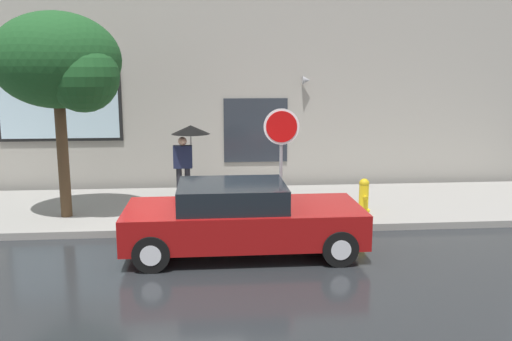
{
  "coord_description": "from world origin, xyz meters",
  "views": [
    {
      "loc": [
        0.59,
        -9.6,
        3.34
      ],
      "look_at": [
        1.58,
        1.8,
        1.2
      ],
      "focal_mm": 37.27,
      "sensor_mm": 36.0,
      "label": 1
    }
  ],
  "objects_px": {
    "street_tree": "(62,64)",
    "pedestrian_with_umbrella": "(188,141)",
    "stop_sign": "(281,142)",
    "parked_car": "(241,218)",
    "fire_hydrant": "(364,196)"
  },
  "relations": [
    {
      "from": "pedestrian_with_umbrella",
      "to": "street_tree",
      "type": "height_order",
      "value": "street_tree"
    },
    {
      "from": "parked_car",
      "to": "pedestrian_with_umbrella",
      "type": "bearing_deg",
      "value": 106.41
    },
    {
      "from": "street_tree",
      "to": "stop_sign",
      "type": "distance_m",
      "value": 4.93
    },
    {
      "from": "parked_car",
      "to": "pedestrian_with_umbrella",
      "type": "relative_size",
      "value": 2.31
    },
    {
      "from": "fire_hydrant",
      "to": "stop_sign",
      "type": "relative_size",
      "value": 0.32
    },
    {
      "from": "parked_car",
      "to": "fire_hydrant",
      "type": "height_order",
      "value": "parked_car"
    },
    {
      "from": "parked_car",
      "to": "street_tree",
      "type": "relative_size",
      "value": 0.98
    },
    {
      "from": "parked_car",
      "to": "street_tree",
      "type": "height_order",
      "value": "street_tree"
    },
    {
      "from": "stop_sign",
      "to": "street_tree",
      "type": "bearing_deg",
      "value": 171.23
    },
    {
      "from": "parked_car",
      "to": "stop_sign",
      "type": "xyz_separation_m",
      "value": [
        0.95,
        1.56,
        1.2
      ]
    },
    {
      "from": "street_tree",
      "to": "pedestrian_with_umbrella",
      "type": "bearing_deg",
      "value": 29.89
    },
    {
      "from": "parked_car",
      "to": "street_tree",
      "type": "distance_m",
      "value": 5.14
    },
    {
      "from": "parked_car",
      "to": "stop_sign",
      "type": "distance_m",
      "value": 2.18
    },
    {
      "from": "street_tree",
      "to": "stop_sign",
      "type": "relative_size",
      "value": 1.83
    },
    {
      "from": "pedestrian_with_umbrella",
      "to": "stop_sign",
      "type": "bearing_deg",
      "value": -46.75
    }
  ]
}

